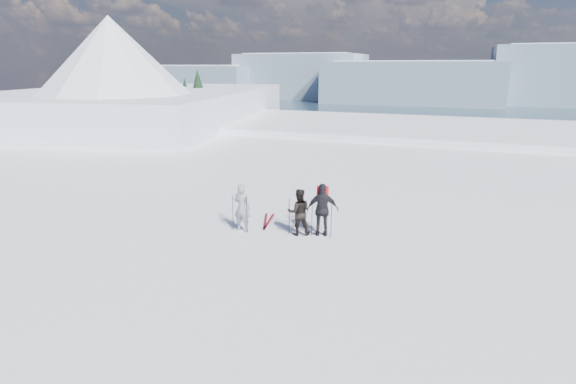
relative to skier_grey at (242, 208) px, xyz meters
The scene contains 9 objects.
lake_basin 28.43m from the skier_grey, 83.12° to the left, with size 820.00×820.00×71.62m.
far_mountain_range 453.32m from the skier_grey, 85.84° to the left, with size 770.00×110.00×53.00m.
near_ridge 35.61m from the skier_grey, 131.17° to the left, with size 31.37×35.68×25.62m.
skier_grey is the anchor object (origin of this frame).
skier_dark 1.96m from the skier_grey, ahead, with size 0.77×0.60×1.58m, color black.
skier_pack 2.74m from the skier_grey, 10.85° to the left, with size 1.05×0.44×1.79m, color black.
backpack 2.98m from the skier_grey, 16.08° to the left, with size 0.38×0.21×0.51m, color red.
ski_poles 1.50m from the skier_grey, ahead, with size 3.36×0.60×1.33m.
skis_loose 1.45m from the skier_grey, 68.80° to the left, with size 0.68×1.69×0.03m.
Camera 1 is at (3.26, -10.32, 5.51)m, focal length 28.00 mm.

